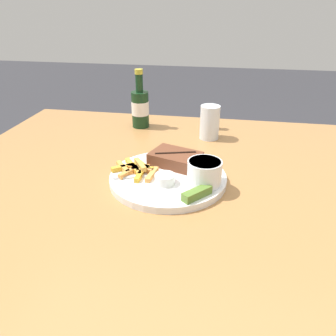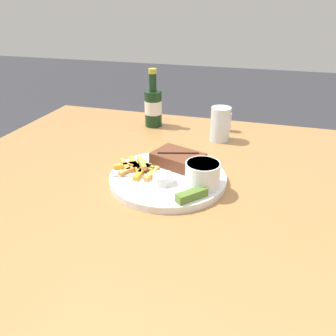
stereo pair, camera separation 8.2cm
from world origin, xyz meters
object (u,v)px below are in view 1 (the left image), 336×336
at_px(dipping_sauce_cup, 164,178).
at_px(beer_bottle, 140,107).
at_px(coleslaw_cup, 204,171).
at_px(pickle_spear, 197,193).
at_px(salt_shaker, 214,120).
at_px(dinner_plate, 168,178).
at_px(fork_utensil, 137,176).
at_px(steak_portion, 175,159).
at_px(drinking_glass, 210,122).

relative_size(dipping_sauce_cup, beer_bottle, 0.24).
relative_size(coleslaw_cup, beer_bottle, 0.40).
distance_m(pickle_spear, salt_shaker, 0.50).
height_order(coleslaw_cup, salt_shaker, coleslaw_cup).
bearing_deg(dinner_plate, fork_utensil, -162.00).
bearing_deg(beer_bottle, fork_utensil, -77.04).
bearing_deg(fork_utensil, steak_portion, 28.98).
height_order(dinner_plate, steak_portion, steak_portion).
bearing_deg(coleslaw_cup, dinner_plate, 163.21).
bearing_deg(fork_utensil, coleslaw_cup, -19.33).
xyz_separation_m(coleslaw_cup, dipping_sauce_cup, (-0.09, -0.01, -0.02)).
height_order(beer_bottle, salt_shaker, beer_bottle).
relative_size(dinner_plate, dipping_sauce_cup, 5.91).
relative_size(fork_utensil, salt_shaker, 2.02).
xyz_separation_m(fork_utensil, salt_shaker, (0.17, 0.43, 0.01)).
xyz_separation_m(beer_bottle, salt_shaker, (0.27, 0.02, -0.04)).
bearing_deg(steak_portion, dipping_sauce_cup, -95.67).
bearing_deg(salt_shaker, beer_bottle, -175.59).
bearing_deg(steak_portion, dinner_plate, -97.79).
bearing_deg(fork_utensil, salt_shaker, 50.24).
bearing_deg(coleslaw_cup, drinking_glass, 91.42).
bearing_deg(salt_shaker, fork_utensil, -111.77).
distance_m(coleslaw_cup, beer_bottle, 0.49).
xyz_separation_m(dipping_sauce_cup, beer_bottle, (-0.17, 0.43, 0.04)).
xyz_separation_m(dipping_sauce_cup, fork_utensil, (-0.07, 0.02, -0.01)).
bearing_deg(steak_portion, drinking_glass, 73.09).
bearing_deg(pickle_spear, salt_shaker, 88.28).
bearing_deg(drinking_glass, beer_bottle, 164.36).
relative_size(dinner_plate, steak_portion, 1.97).
bearing_deg(fork_utensil, drinking_glass, 46.83).
relative_size(steak_portion, drinking_glass, 1.36).
xyz_separation_m(dinner_plate, fork_utensil, (-0.07, -0.02, 0.01)).
bearing_deg(dipping_sauce_cup, drinking_glass, 76.39).
bearing_deg(steak_portion, salt_shaker, 75.46).
bearing_deg(drinking_glass, fork_utensil, -115.17).
bearing_deg(drinking_glass, steak_portion, -106.91).
distance_m(dipping_sauce_cup, fork_utensil, 0.08).
height_order(pickle_spear, fork_utensil, pickle_spear).
bearing_deg(salt_shaker, steak_portion, -104.54).
height_order(dinner_plate, dipping_sauce_cup, dipping_sauce_cup).
xyz_separation_m(steak_portion, salt_shaker, (0.09, 0.34, -0.00)).
bearing_deg(salt_shaker, coleslaw_cup, -90.54).
bearing_deg(pickle_spear, drinking_glass, 89.67).
bearing_deg(drinking_glass, dinner_plate, -105.07).
relative_size(coleslaw_cup, salt_shaker, 1.27).
xyz_separation_m(steak_portion, fork_utensil, (-0.08, -0.09, -0.01)).
height_order(coleslaw_cup, fork_utensil, coleslaw_cup).
bearing_deg(beer_bottle, dinner_plate, -66.35).
xyz_separation_m(steak_portion, drinking_glass, (0.08, 0.25, 0.02)).
bearing_deg(beer_bottle, coleslaw_cup, -57.65).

